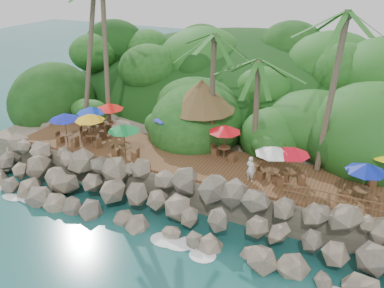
% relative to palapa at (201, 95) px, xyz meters
% --- Properties ---
extents(ground, '(140.00, 140.00, 0.00)m').
position_rel_palapa_xyz_m(ground, '(0.76, -9.16, -5.79)').
color(ground, '#19514F').
rests_on(ground, ground).
extents(land_base, '(32.00, 25.20, 2.10)m').
position_rel_palapa_xyz_m(land_base, '(0.76, 6.84, -4.74)').
color(land_base, gray).
rests_on(land_base, ground).
extents(jungle_hill, '(44.80, 28.00, 15.40)m').
position_rel_palapa_xyz_m(jungle_hill, '(0.76, 14.34, -5.79)').
color(jungle_hill, '#143811').
rests_on(jungle_hill, ground).
extents(seawall, '(29.00, 4.00, 2.30)m').
position_rel_palapa_xyz_m(seawall, '(0.76, -7.16, -4.64)').
color(seawall, gray).
rests_on(seawall, ground).
extents(terrace, '(26.00, 5.00, 0.20)m').
position_rel_palapa_xyz_m(terrace, '(0.76, -3.16, -3.59)').
color(terrace, brown).
rests_on(terrace, land_base).
extents(jungle_foliage, '(44.00, 16.00, 12.00)m').
position_rel_palapa_xyz_m(jungle_foliage, '(0.76, 5.84, -5.79)').
color(jungle_foliage, '#143811').
rests_on(jungle_foliage, ground).
extents(foam_line, '(25.20, 0.80, 0.06)m').
position_rel_palapa_xyz_m(foam_line, '(0.76, -8.86, -5.76)').
color(foam_line, white).
rests_on(foam_line, ground).
extents(palms, '(29.85, 6.65, 13.56)m').
position_rel_palapa_xyz_m(palms, '(1.91, -0.47, 5.97)').
color(palms, brown).
rests_on(palms, ground).
extents(palapa, '(4.87, 4.87, 4.60)m').
position_rel_palapa_xyz_m(palapa, '(0.00, 0.00, 0.00)').
color(palapa, brown).
rests_on(palapa, ground).
extents(dining_clusters, '(23.16, 5.38, 2.36)m').
position_rel_palapa_xyz_m(dining_clusters, '(0.49, -3.18, -1.53)').
color(dining_clusters, brown).
rests_on(dining_clusters, terrace).
extents(railing, '(6.10, 0.10, 1.00)m').
position_rel_palapa_xyz_m(railing, '(10.48, -5.51, -2.88)').
color(railing, brown).
rests_on(railing, terrace).
extents(waiter, '(0.67, 0.54, 1.60)m').
position_rel_palapa_xyz_m(waiter, '(5.19, -4.36, -2.69)').
color(waiter, white).
rests_on(waiter, terrace).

